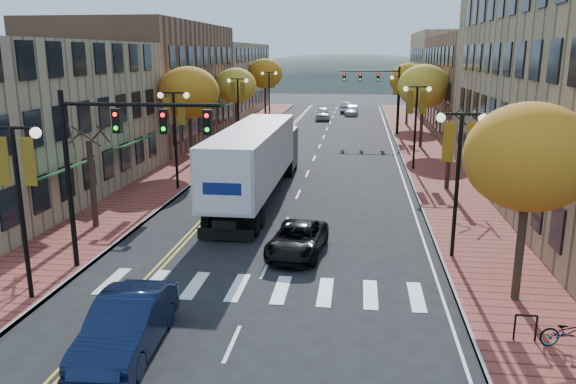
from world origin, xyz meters
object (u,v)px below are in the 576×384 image
(black_suv, at_px, (297,239))
(bicycle, at_px, (569,332))
(navy_sedan, at_px, (127,325))
(semi_truck, at_px, (258,156))

(black_suv, relative_size, bicycle, 2.78)
(navy_sedan, height_order, black_suv, navy_sedan)
(semi_truck, xyz_separation_m, navy_sedan, (-0.59, -17.70, -1.70))
(black_suv, bearing_deg, semi_truck, 115.45)
(bicycle, bearing_deg, black_suv, 43.07)
(semi_truck, xyz_separation_m, black_suv, (3.33, -9.09, -1.88))
(navy_sedan, bearing_deg, bicycle, 3.92)
(navy_sedan, bearing_deg, black_suv, 61.90)
(bicycle, bearing_deg, navy_sedan, 89.64)
(navy_sedan, xyz_separation_m, bicycle, (12.50, 1.64, -0.24))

